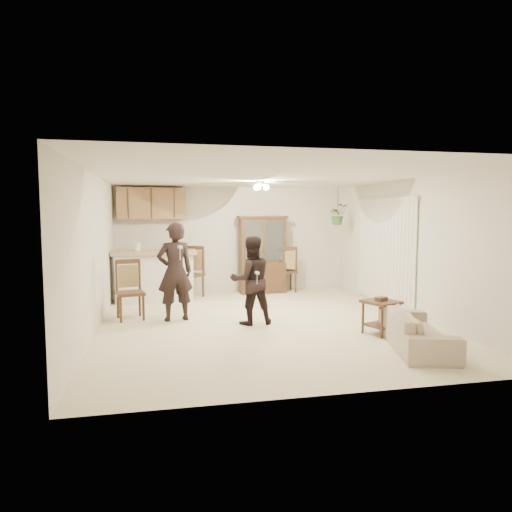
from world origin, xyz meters
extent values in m
plane|color=beige|center=(0.00, 0.00, 0.00)|extent=(6.50, 6.50, 0.00)
cube|color=silver|center=(0.00, 0.00, 2.50)|extent=(5.50, 6.50, 0.02)
cube|color=beige|center=(0.00, 3.25, 1.25)|extent=(5.50, 0.02, 2.50)
cube|color=beige|center=(0.00, -3.25, 1.25)|extent=(5.50, 0.02, 2.50)
cube|color=beige|center=(-2.75, 0.00, 1.25)|extent=(0.02, 6.50, 2.50)
cube|color=beige|center=(2.75, 0.00, 1.25)|extent=(0.02, 6.50, 2.50)
cube|color=silver|center=(-1.85, 2.35, 0.50)|extent=(1.60, 0.55, 1.00)
cube|color=tan|center=(-1.85, 2.35, 1.05)|extent=(1.75, 0.70, 0.08)
cube|color=olive|center=(-1.90, 3.07, 2.10)|extent=(1.50, 0.34, 0.70)
imported|color=#325A24|center=(2.30, 2.40, 1.85)|extent=(0.43, 0.37, 0.48)
cylinder|color=black|center=(2.30, 2.40, 2.17)|extent=(0.01, 0.01, 0.65)
imported|color=beige|center=(1.75, -1.91, 0.37)|extent=(1.22, 2.00, 0.73)
imported|color=black|center=(-1.49, 0.46, 0.90)|extent=(0.73, 0.55, 1.80)
imported|color=black|center=(-0.24, -0.07, 0.68)|extent=(0.70, 0.57, 1.35)
cube|color=#381F14|center=(0.63, 2.91, 0.36)|extent=(1.08, 0.46, 0.71)
cube|color=#381F14|center=(0.63, 2.91, 1.24)|extent=(1.08, 0.41, 1.07)
cube|color=silver|center=(0.63, 2.91, 1.24)|extent=(0.92, 0.05, 0.93)
cube|color=#381F14|center=(0.63, 2.91, 1.79)|extent=(1.17, 0.48, 0.05)
cube|color=#381F14|center=(1.60, -1.15, 0.51)|extent=(0.62, 0.62, 0.04)
cube|color=#381F14|center=(1.60, -1.15, 0.14)|extent=(0.52, 0.52, 0.03)
cube|color=#381F14|center=(1.60, -1.15, 0.56)|extent=(0.20, 0.17, 0.06)
cube|color=#381F14|center=(-2.26, 0.71, 0.47)|extent=(0.55, 0.55, 0.05)
cube|color=tan|center=(-2.26, 0.71, 0.75)|extent=(0.34, 0.11, 0.40)
cube|color=#381F14|center=(-2.26, 0.71, 1.01)|extent=(0.42, 0.13, 0.08)
cube|color=#381F14|center=(-1.09, 2.61, 0.51)|extent=(0.71, 0.71, 0.06)
cube|color=tan|center=(-1.09, 2.61, 0.82)|extent=(0.33, 0.26, 0.44)
cube|color=#381F14|center=(-1.09, 2.61, 1.10)|extent=(0.40, 0.31, 0.09)
cube|color=#381F14|center=(1.21, 2.97, 0.48)|extent=(0.49, 0.49, 0.05)
cube|color=tan|center=(1.21, 2.97, 0.78)|extent=(0.36, 0.04, 0.42)
cube|color=#381F14|center=(1.21, 2.97, 1.05)|extent=(0.44, 0.05, 0.08)
cube|color=white|center=(-1.41, 0.06, 1.32)|extent=(0.07, 0.16, 0.05)
cube|color=white|center=(-0.21, -0.42, 0.92)|extent=(0.05, 0.13, 0.04)
camera|label=1|loc=(-1.74, -7.54, 1.86)|focal=32.00mm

